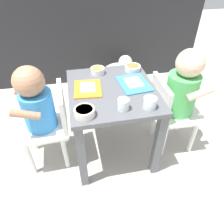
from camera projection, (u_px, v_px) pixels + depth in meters
The scene contains 13 objects.
ground_plane at pixel (112, 146), 1.46m from camera, with size 7.00×7.00×0.00m, color #B2ADA3.
kitchen_cabinet_back at pixel (89, 33), 2.04m from camera, with size 2.13×0.33×0.87m, color #232326.
dining_table at pixel (112, 102), 1.22m from camera, with size 0.49×0.55×0.48m.
seated_child_left at pixel (39, 107), 1.13m from camera, with size 0.29×0.29×0.66m.
seated_child_right at pixel (180, 91), 1.23m from camera, with size 0.29×0.29×0.68m.
dog at pixel (115, 72), 1.90m from camera, with size 0.40×0.36×0.30m.
food_tray_left at pixel (88, 88), 1.15m from camera, with size 0.16×0.20×0.02m.
food_tray_right at pixel (134, 83), 1.20m from camera, with size 0.18×0.22×0.02m.
water_cup_left at pixel (123, 105), 1.00m from camera, with size 0.06×0.06×0.06m.
water_cup_right at pixel (150, 104), 1.01m from camera, with size 0.06×0.06×0.06m.
veggie_bowl_near at pixel (84, 112), 0.97m from camera, with size 0.10×0.10×0.04m.
cereal_bowl_left_side at pixel (98, 70), 1.29m from camera, with size 0.09×0.09×0.04m.
cereal_bowl_right_side at pixel (133, 68), 1.33m from camera, with size 0.10×0.10×0.03m.
Camera 1 is at (-0.20, -0.97, 1.10)m, focal length 33.36 mm.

